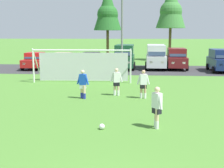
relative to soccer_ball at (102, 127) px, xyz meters
name	(u,v)px	position (x,y,z in m)	size (l,w,h in m)	color
ground_plane	(129,88)	(0.84, 8.96, -0.11)	(400.00, 400.00, 0.00)	#477A2D
parking_lot_strip	(132,70)	(0.84, 19.39, -0.11)	(52.00, 8.40, 0.01)	#333335
soccer_ball	(102,127)	(0.00, 0.00, 0.00)	(0.22, 0.22, 0.22)	white
soccer_goal	(83,65)	(-2.81, 11.59, 1.18)	(7.49, 2.25, 2.57)	white
player_striker_near	(83,84)	(-1.71, 5.39, 0.71)	(0.73, 0.32, 1.64)	beige
player_midfield_center	(116,82)	(0.13, 6.40, 0.71)	(0.75, 0.35, 1.64)	beige
player_defender_far	(157,107)	(2.11, 0.36, 0.71)	(0.43, 0.69, 1.64)	beige
player_winger_left	(143,84)	(1.71, 5.71, 0.71)	(0.75, 0.31, 1.64)	tan
parked_car_slot_far_left	(35,61)	(-9.32, 19.21, 0.77)	(2.25, 4.31, 1.72)	red
parked_car_slot_left	(62,61)	(-6.40, 19.14, 0.77)	(2.19, 4.28, 1.72)	tan
parked_car_slot_center_left	(91,60)	(-3.45, 20.02, 0.77)	(2.11, 4.24, 1.72)	black
parked_car_slot_center	(125,56)	(0.07, 20.03, 1.23)	(2.27, 4.84, 2.52)	#194C2D
parked_car_slot_center_right	(156,56)	(3.35, 20.34, 1.23)	(2.29, 4.85, 2.52)	silver
parked_car_slot_right	(176,58)	(5.48, 20.34, 1.00)	(2.28, 4.67, 2.16)	maroon
parked_car_slot_far_right	(221,60)	(9.55, 18.62, 1.00)	(2.26, 4.66, 2.16)	navy
tree_left_edge	(108,10)	(-2.56, 28.87, 6.68)	(3.71, 3.71, 9.88)	brown
tree_mid_left	(171,6)	(5.89, 30.50, 7.20)	(3.99, 3.99, 10.64)	brown
street_lamp	(124,33)	(0.20, 15.31, 3.65)	(2.00, 0.32, 7.25)	slate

